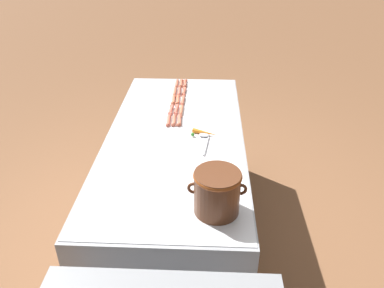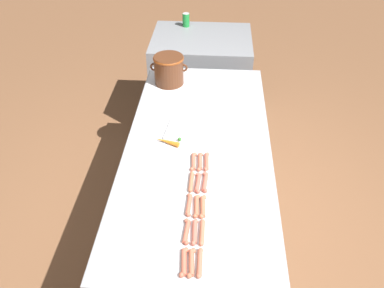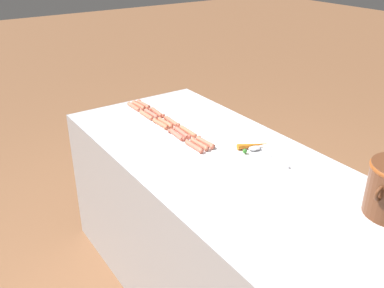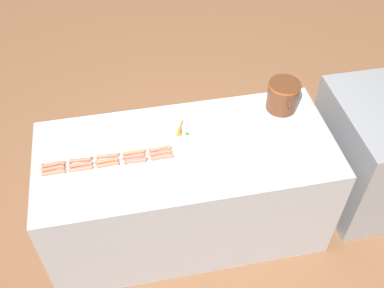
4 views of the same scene
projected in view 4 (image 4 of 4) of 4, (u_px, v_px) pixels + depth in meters
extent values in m
plane|color=brown|center=(187.00, 223.00, 3.58)|extent=(20.00, 20.00, 0.00)
cube|color=#9EA0A5|center=(187.00, 190.00, 3.26)|extent=(0.89, 1.98, 0.88)
cube|color=silver|center=(186.00, 148.00, 2.94)|extent=(0.87, 1.94, 0.00)
cube|color=gray|center=(376.00, 153.00, 3.48)|extent=(0.90, 0.73, 0.92)
cylinder|color=#D6674D|center=(53.00, 164.00, 2.83)|extent=(0.03, 0.13, 0.02)
sphere|color=#D6674D|center=(43.00, 165.00, 2.83)|extent=(0.02, 0.02, 0.02)
sphere|color=#D6674D|center=(64.00, 163.00, 2.84)|extent=(0.02, 0.02, 0.02)
cylinder|color=#D5674D|center=(81.00, 160.00, 2.85)|extent=(0.03, 0.13, 0.02)
sphere|color=#D5674D|center=(70.00, 162.00, 2.84)|extent=(0.02, 0.02, 0.02)
sphere|color=#D5674D|center=(91.00, 158.00, 2.87)|extent=(0.02, 0.02, 0.02)
cylinder|color=#D1694E|center=(108.00, 156.00, 2.88)|extent=(0.03, 0.13, 0.02)
sphere|color=#D1694E|center=(97.00, 158.00, 2.87)|extent=(0.02, 0.02, 0.02)
sphere|color=#D1694E|center=(118.00, 154.00, 2.89)|extent=(0.02, 0.02, 0.02)
cylinder|color=#D1714F|center=(134.00, 152.00, 2.90)|extent=(0.03, 0.13, 0.02)
sphere|color=#D1714F|center=(124.00, 154.00, 2.89)|extent=(0.02, 0.02, 0.02)
sphere|color=#D1714F|center=(144.00, 151.00, 2.91)|extent=(0.02, 0.02, 0.02)
cylinder|color=#D26C51|center=(159.00, 149.00, 2.92)|extent=(0.03, 0.13, 0.02)
sphere|color=#D26C51|center=(149.00, 150.00, 2.92)|extent=(0.02, 0.02, 0.02)
sphere|color=#D26C51|center=(169.00, 148.00, 2.93)|extent=(0.02, 0.02, 0.02)
cylinder|color=#CB6D50|center=(53.00, 168.00, 2.81)|extent=(0.03, 0.13, 0.02)
sphere|color=#CB6D50|center=(42.00, 169.00, 2.80)|extent=(0.02, 0.02, 0.02)
sphere|color=#CB6D50|center=(64.00, 167.00, 2.81)|extent=(0.02, 0.02, 0.02)
cylinder|color=#C96955|center=(81.00, 165.00, 2.83)|extent=(0.03, 0.13, 0.02)
sphere|color=#C96955|center=(70.00, 166.00, 2.82)|extent=(0.02, 0.02, 0.02)
sphere|color=#C96955|center=(91.00, 163.00, 2.84)|extent=(0.02, 0.02, 0.02)
cylinder|color=#D16E4F|center=(107.00, 161.00, 2.85)|extent=(0.03, 0.13, 0.02)
sphere|color=#D16E4F|center=(96.00, 162.00, 2.84)|extent=(0.02, 0.02, 0.02)
sphere|color=#D16E4F|center=(117.00, 160.00, 2.86)|extent=(0.02, 0.02, 0.02)
cylinder|color=#CE6654|center=(134.00, 157.00, 2.88)|extent=(0.03, 0.13, 0.02)
sphere|color=#CE6654|center=(124.00, 158.00, 2.86)|extent=(0.02, 0.02, 0.02)
sphere|color=#CE6654|center=(144.00, 155.00, 2.89)|extent=(0.02, 0.02, 0.02)
cylinder|color=#C96A4F|center=(160.00, 153.00, 2.90)|extent=(0.03, 0.13, 0.02)
sphere|color=#C96A4F|center=(150.00, 154.00, 2.89)|extent=(0.02, 0.02, 0.02)
sphere|color=#C96A4F|center=(171.00, 152.00, 2.90)|extent=(0.02, 0.02, 0.02)
cylinder|color=#CE6D52|center=(53.00, 173.00, 2.78)|extent=(0.03, 0.13, 0.02)
sphere|color=#CE6D52|center=(42.00, 174.00, 2.78)|extent=(0.02, 0.02, 0.02)
sphere|color=#CE6D52|center=(64.00, 171.00, 2.79)|extent=(0.02, 0.02, 0.02)
cylinder|color=#CD6F51|center=(81.00, 169.00, 2.80)|extent=(0.03, 0.13, 0.02)
sphere|color=#CD6F51|center=(70.00, 170.00, 2.80)|extent=(0.02, 0.02, 0.02)
sphere|color=#CD6F51|center=(91.00, 167.00, 2.81)|extent=(0.02, 0.02, 0.02)
cylinder|color=#D16E4E|center=(107.00, 165.00, 2.83)|extent=(0.03, 0.13, 0.02)
sphere|color=#D16E4E|center=(97.00, 166.00, 2.82)|extent=(0.02, 0.02, 0.02)
sphere|color=#D16E4E|center=(118.00, 164.00, 2.83)|extent=(0.02, 0.02, 0.02)
cylinder|color=#CC6752|center=(136.00, 161.00, 2.85)|extent=(0.03, 0.13, 0.02)
sphere|color=#CC6752|center=(125.00, 163.00, 2.84)|extent=(0.02, 0.02, 0.02)
sphere|color=#CC6752|center=(146.00, 159.00, 2.86)|extent=(0.02, 0.02, 0.02)
cylinder|color=#D56750|center=(162.00, 157.00, 2.87)|extent=(0.03, 0.13, 0.02)
sphere|color=#D56750|center=(152.00, 158.00, 2.86)|extent=(0.02, 0.02, 0.02)
sphere|color=#D56750|center=(172.00, 156.00, 2.88)|extent=(0.02, 0.02, 0.02)
cylinder|color=#562D19|center=(283.00, 96.00, 3.14)|extent=(0.22, 0.22, 0.22)
torus|color=brown|center=(285.00, 85.00, 3.07)|extent=(0.23, 0.23, 0.03)
torus|color=#562D19|center=(278.00, 84.00, 3.19)|extent=(0.06, 0.02, 0.06)
torus|color=#562D19|center=(289.00, 104.00, 3.05)|extent=(0.06, 0.02, 0.06)
cylinder|color=#B7B7BC|center=(202.00, 123.00, 3.10)|extent=(0.04, 0.22, 0.01)
ellipsoid|color=#B7B7BC|center=(184.00, 127.00, 3.07)|extent=(0.08, 0.06, 0.02)
cone|color=orange|center=(180.00, 126.00, 3.06)|extent=(0.17, 0.09, 0.03)
sphere|color=#387F2D|center=(187.00, 134.00, 3.01)|extent=(0.02, 0.02, 0.02)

